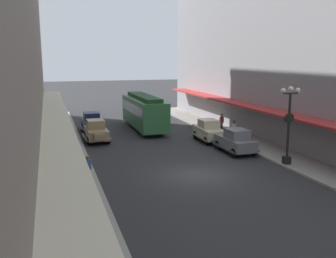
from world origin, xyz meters
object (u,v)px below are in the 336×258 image
at_px(parked_car_3, 209,130).
at_px(pedestrian_1, 88,170).
at_px(pedestrian_2, 234,130).
at_px(parked_car_0, 96,130).
at_px(parked_car_1, 92,122).
at_px(fire_hydrant, 88,164).
at_px(parked_car_2, 235,140).
at_px(streetcar, 144,111).
at_px(lamp_post_with_clock, 289,122).
at_px(pedestrian_3, 64,127).
at_px(pedestrian_4, 222,122).

xyz_separation_m(parked_car_3, pedestrian_1, (-11.24, -8.87, 0.05)).
bearing_deg(pedestrian_2, parked_car_3, 153.53).
xyz_separation_m(parked_car_0, pedestrian_1, (-1.89, -11.74, 0.05)).
bearing_deg(parked_car_1, pedestrian_2, -37.36).
bearing_deg(fire_hydrant, parked_car_0, 79.89).
height_order(parked_car_2, streetcar, streetcar).
distance_m(parked_car_0, lamp_post_with_clock, 16.17).
relative_size(parked_car_0, parked_car_1, 1.00).
height_order(parked_car_0, pedestrian_3, parked_car_0).
height_order(parked_car_0, parked_car_2, same).
xyz_separation_m(parked_car_3, lamp_post_with_clock, (1.79, -8.67, 2.04)).
xyz_separation_m(parked_car_3, pedestrian_4, (2.59, 2.98, 0.07)).
bearing_deg(pedestrian_2, streetcar, 127.14).
relative_size(parked_car_1, parked_car_3, 0.99).
xyz_separation_m(streetcar, pedestrian_2, (5.95, -7.85, -0.89)).
relative_size(parked_car_2, pedestrian_3, 2.60).
distance_m(parked_car_0, parked_car_1, 4.64).
bearing_deg(parked_car_1, parked_car_0, -92.03).
height_order(parked_car_1, lamp_post_with_clock, lamp_post_with_clock).
relative_size(lamp_post_with_clock, fire_hydrant, 6.29).
xyz_separation_m(parked_car_0, pedestrian_3, (-2.55, 2.29, 0.05)).
bearing_deg(parked_car_0, pedestrian_1, -99.15).
relative_size(parked_car_1, pedestrian_1, 2.60).
bearing_deg(parked_car_1, parked_car_3, -39.26).
distance_m(parked_car_3, pedestrian_3, 12.97).
bearing_deg(parked_car_2, parked_car_3, 93.06).
bearing_deg(parked_car_1, pedestrian_1, -97.15).
relative_size(parked_car_3, pedestrian_1, 2.63).
bearing_deg(fire_hydrant, lamp_post_with_clock, -11.16).
height_order(parked_car_2, pedestrian_3, parked_car_2).
distance_m(parked_car_3, pedestrian_1, 14.32).
relative_size(parked_car_1, pedestrian_3, 2.60).
height_order(streetcar, pedestrian_1, streetcar).
distance_m(fire_hydrant, pedestrian_1, 2.76).
bearing_deg(parked_car_2, fire_hydrant, -170.94).
relative_size(parked_car_1, pedestrian_2, 2.56).
xyz_separation_m(pedestrian_1, pedestrian_2, (13.11, 7.94, 0.02)).
bearing_deg(pedestrian_1, pedestrian_2, 31.22).
xyz_separation_m(parked_car_1, parked_car_3, (9.19, -7.51, 0.00)).
relative_size(parked_car_2, streetcar, 0.44).
distance_m(parked_car_0, parked_car_2, 12.01).
xyz_separation_m(parked_car_3, pedestrian_2, (1.87, -0.93, 0.07)).
bearing_deg(parked_car_2, pedestrian_2, 64.63).
bearing_deg(streetcar, lamp_post_with_clock, -69.37).
relative_size(parked_car_3, pedestrian_2, 2.59).
height_order(parked_car_0, parked_car_3, same).
relative_size(parked_car_1, parked_car_2, 1.00).
distance_m(lamp_post_with_clock, fire_hydrant, 13.22).
bearing_deg(parked_car_0, fire_hydrant, -100.11).
relative_size(streetcar, lamp_post_with_clock, 1.86).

